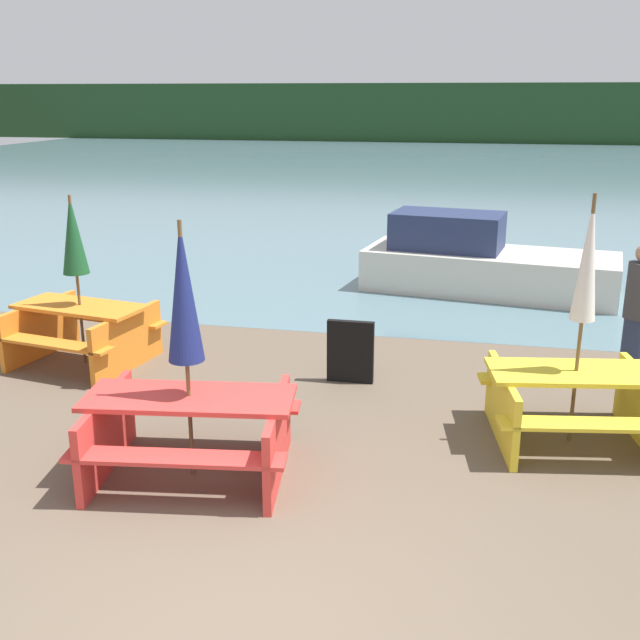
% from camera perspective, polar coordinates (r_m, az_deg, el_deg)
% --- Properties ---
extents(water, '(60.00, 50.00, 0.00)m').
position_cam_1_polar(water, '(35.13, 9.99, 11.26)').
color(water, slate).
rests_on(water, ground_plane).
extents(far_treeline, '(80.00, 1.60, 4.00)m').
position_cam_1_polar(far_treeline, '(54.99, 11.04, 15.23)').
color(far_treeline, '#1E3D1E').
rests_on(far_treeline, water).
extents(picnic_table_red, '(2.00, 1.61, 0.75)m').
position_cam_1_polar(picnic_table_red, '(6.77, -9.83, -7.97)').
color(picnic_table_red, red).
rests_on(picnic_table_red, ground_plane).
extents(picnic_table_yellow, '(1.84, 1.63, 0.73)m').
position_cam_1_polar(picnic_table_yellow, '(7.68, 18.74, -5.70)').
color(picnic_table_yellow, yellow).
rests_on(picnic_table_yellow, ground_plane).
extents(picnic_table_orange, '(1.84, 1.64, 0.76)m').
position_cam_1_polar(picnic_table_orange, '(9.84, -17.68, -0.61)').
color(picnic_table_orange, orange).
rests_on(picnic_table_orange, ground_plane).
extents(umbrella_darkgreen, '(0.32, 0.32, 2.12)m').
position_cam_1_polar(umbrella_darkgreen, '(9.57, -18.30, 6.10)').
color(umbrella_darkgreen, brown).
rests_on(umbrella_darkgreen, ground_plane).
extents(umbrella_white, '(0.23, 0.23, 2.42)m').
position_cam_1_polar(umbrella_white, '(7.29, 19.74, 4.25)').
color(umbrella_white, brown).
rests_on(umbrella_white, ground_plane).
extents(umbrella_navy, '(0.31, 0.31, 2.29)m').
position_cam_1_polar(umbrella_navy, '(6.36, -10.38, 2.01)').
color(umbrella_navy, brown).
rests_on(umbrella_navy, ground_plane).
extents(boat, '(4.40, 2.21, 1.32)m').
position_cam_1_polar(boat, '(13.17, 12.11, 4.29)').
color(boat, beige).
rests_on(boat, water).
extents(person, '(0.33, 0.33, 1.65)m').
position_cam_1_polar(person, '(9.44, 23.05, 0.46)').
color(person, '#283351').
rests_on(person, ground_plane).
extents(signboard, '(0.55, 0.08, 0.75)m').
position_cam_1_polar(signboard, '(8.78, 2.33, -2.43)').
color(signboard, black).
rests_on(signboard, ground_plane).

